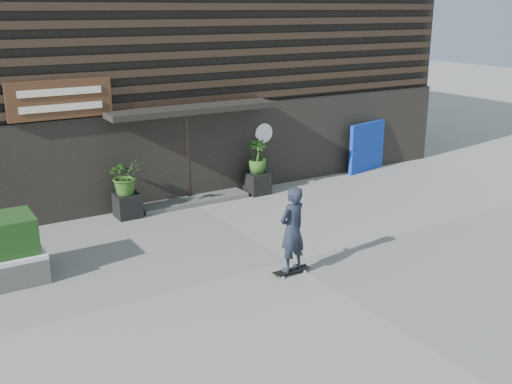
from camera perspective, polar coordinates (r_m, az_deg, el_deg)
ground at (r=12.45m, az=3.22°, el=-6.65°), size 80.00×80.00×0.00m
entrance_step at (r=16.18m, az=-6.01°, el=-0.79°), size 3.00×0.80×0.12m
planter_pot_left at (r=15.26m, az=-12.16°, el=-1.26°), size 0.60×0.60×0.60m
bamboo_left at (r=15.03m, az=-12.35°, el=1.56°), size 0.86×0.75×0.96m
planter_pot_right at (r=16.80m, az=0.12°, el=0.85°), size 0.60×0.60×0.60m
bamboo_right at (r=16.60m, az=0.12°, el=3.43°), size 0.54×0.54×0.96m
blue_tarp at (r=19.40m, az=10.54°, el=4.27°), size 1.65×0.49×1.57m
building at (r=20.41m, az=-13.06°, el=13.85°), size 18.00×11.00×8.00m
skateboarder at (r=11.54m, az=3.48°, el=-3.60°), size 0.78×0.53×1.80m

